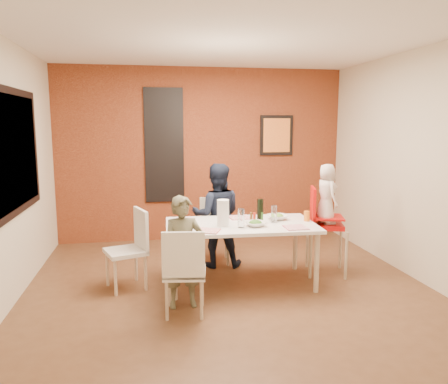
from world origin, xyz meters
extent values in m
plane|color=brown|center=(0.00, 0.00, 0.00)|extent=(4.50, 4.50, 0.00)
cube|color=white|center=(0.00, 0.00, 2.70)|extent=(4.50, 4.50, 0.02)
cube|color=beige|center=(0.00, 2.25, 1.35)|extent=(4.50, 0.02, 2.70)
cube|color=beige|center=(0.00, -2.25, 1.35)|extent=(4.50, 0.02, 2.70)
cube|color=beige|center=(-2.25, 0.00, 1.35)|extent=(0.02, 4.50, 2.70)
cube|color=beige|center=(2.25, 0.00, 1.35)|extent=(0.02, 4.50, 2.70)
cube|color=maroon|center=(0.00, 2.23, 1.35)|extent=(4.50, 0.02, 2.70)
cube|color=black|center=(-2.22, 0.20, 1.55)|extent=(0.05, 1.70, 1.30)
cube|color=black|center=(-2.21, 0.20, 1.55)|extent=(0.02, 1.55, 1.15)
cube|color=silver|center=(-0.60, 2.21, 1.50)|extent=(0.55, 0.03, 1.70)
cube|color=black|center=(-0.60, 2.21, 1.50)|extent=(0.60, 0.03, 1.76)
cube|color=black|center=(1.20, 2.21, 1.65)|extent=(0.54, 0.03, 0.64)
cube|color=#F99A37|center=(1.20, 2.19, 1.65)|extent=(0.44, 0.01, 0.54)
cube|color=white|center=(0.17, 0.13, 0.69)|extent=(1.73, 1.01, 0.04)
cylinder|color=beige|center=(-0.62, -0.23, 0.33)|extent=(0.06, 0.06, 0.67)
cylinder|color=beige|center=(-0.59, 0.56, 0.33)|extent=(0.06, 0.06, 0.67)
cylinder|color=beige|center=(0.92, -0.29, 0.33)|extent=(0.06, 0.06, 0.67)
cylinder|color=beige|center=(0.95, 0.50, 0.33)|extent=(0.06, 0.06, 0.67)
cube|color=white|center=(-0.54, -0.57, 0.41)|extent=(0.45, 0.45, 0.05)
cube|color=white|center=(-0.57, -0.75, 0.63)|extent=(0.40, 0.09, 0.45)
cylinder|color=tan|center=(-0.36, -0.43, 0.20)|extent=(0.03, 0.03, 0.39)
cylinder|color=tan|center=(-0.40, -0.75, 0.20)|extent=(0.03, 0.03, 0.39)
cylinder|color=tan|center=(-0.68, -0.39, 0.20)|extent=(0.03, 0.03, 0.39)
cylinder|color=tan|center=(-0.72, -0.71, 0.20)|extent=(0.03, 0.03, 0.39)
cube|color=silver|center=(0.00, 0.97, 0.40)|extent=(0.43, 0.43, 0.04)
cube|color=silver|center=(0.01, 1.14, 0.62)|extent=(0.39, 0.08, 0.45)
cylinder|color=#BDAA8C|center=(-0.18, 0.82, 0.19)|extent=(0.03, 0.03, 0.38)
cylinder|color=#BDAA8C|center=(-0.15, 1.14, 0.19)|extent=(0.03, 0.03, 0.38)
cylinder|color=#BDAA8C|center=(0.14, 0.79, 0.19)|extent=(0.03, 0.03, 0.38)
cylinder|color=#BDAA8C|center=(0.17, 1.11, 0.19)|extent=(0.03, 0.03, 0.38)
cube|color=white|center=(-1.13, 0.20, 0.42)|extent=(0.52, 0.52, 0.05)
cube|color=white|center=(-0.96, 0.26, 0.65)|extent=(0.17, 0.40, 0.47)
cylinder|color=beige|center=(-1.35, 0.31, 0.20)|extent=(0.03, 0.03, 0.40)
cylinder|color=beige|center=(-1.03, 0.42, 0.20)|extent=(0.03, 0.03, 0.40)
cylinder|color=beige|center=(-1.24, -0.01, 0.20)|extent=(0.03, 0.03, 0.40)
cylinder|color=beige|center=(-0.92, 0.10, 0.20)|extent=(0.03, 0.03, 0.40)
cube|color=red|center=(1.27, 0.28, 0.60)|extent=(0.46, 0.46, 0.05)
cube|color=red|center=(1.11, 0.33, 0.85)|extent=(0.13, 0.37, 0.44)
cube|color=red|center=(1.27, 0.28, 0.71)|extent=(0.46, 0.46, 0.02)
cylinder|color=tan|center=(1.42, 0.02, 0.29)|extent=(0.04, 0.04, 0.58)
cylinder|color=tan|center=(1.02, 0.14, 0.29)|extent=(0.04, 0.04, 0.58)
cylinder|color=tan|center=(1.53, 0.42, 0.29)|extent=(0.04, 0.04, 0.58)
cylinder|color=tan|center=(1.13, 0.54, 0.29)|extent=(0.04, 0.04, 0.58)
imported|color=brown|center=(-0.54, -0.41, 0.57)|extent=(0.44, 0.31, 1.13)
imported|color=black|center=(0.00, 0.81, 0.67)|extent=(0.71, 0.59, 1.34)
imported|color=silver|center=(1.25, 0.28, 1.00)|extent=(0.27, 0.38, 0.73)
cube|color=silver|center=(-0.25, -0.16, 0.71)|extent=(0.30, 0.30, 0.01)
cube|color=silver|center=(0.22, 0.43, 0.71)|extent=(0.26, 0.26, 0.01)
cube|color=silver|center=(0.71, -0.18, 0.71)|extent=(0.24, 0.24, 0.01)
cube|color=white|center=(-0.45, 0.42, 0.71)|extent=(0.22, 0.22, 0.01)
imported|color=white|center=(0.30, -0.03, 0.73)|extent=(0.28, 0.28, 0.05)
imported|color=white|center=(0.64, 0.27, 0.73)|extent=(0.26, 0.26, 0.06)
cylinder|color=black|center=(0.39, 0.14, 0.84)|extent=(0.07, 0.07, 0.28)
cylinder|color=white|center=(0.13, -0.05, 0.81)|extent=(0.07, 0.07, 0.21)
cylinder|color=white|center=(0.55, 0.12, 0.80)|extent=(0.07, 0.07, 0.20)
cylinder|color=white|center=(-0.05, 0.05, 0.85)|extent=(0.13, 0.13, 0.30)
cylinder|color=red|center=(0.32, 0.11, 0.77)|extent=(0.03, 0.03, 0.13)
cylinder|color=#316A23|center=(0.41, 0.12, 0.77)|extent=(0.03, 0.03, 0.13)
cylinder|color=brown|center=(0.29, 0.15, 0.77)|extent=(0.03, 0.03, 0.12)
cylinder|color=orange|center=(0.95, 0.13, 0.76)|extent=(0.07, 0.07, 0.12)
camera|label=1|loc=(-0.88, -4.62, 1.83)|focal=35.00mm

